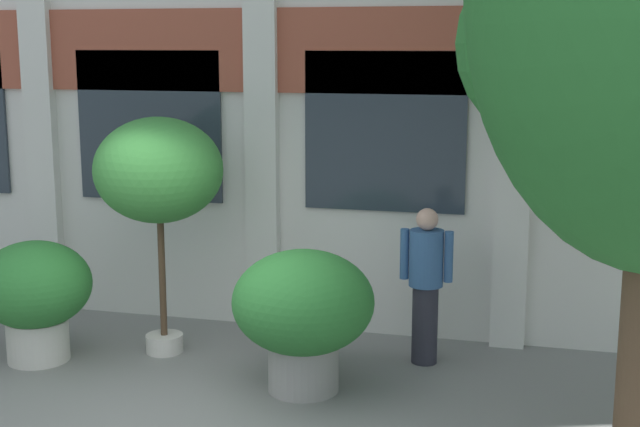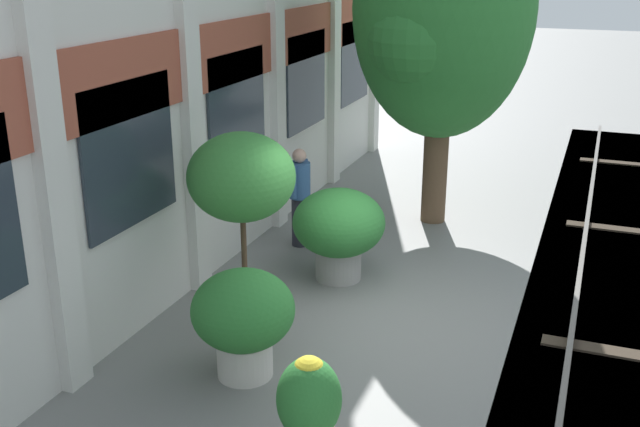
% 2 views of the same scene
% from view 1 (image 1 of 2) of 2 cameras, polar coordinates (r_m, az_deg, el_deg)
% --- Properties ---
extents(potted_plant_ribbed_drum, '(1.31, 1.31, 1.33)m').
position_cam_1_polar(potted_plant_ribbed_drum, '(8.20, -1.08, -6.12)').
color(potted_plant_ribbed_drum, gray).
rests_on(potted_plant_ribbed_drum, ground).
extents(potted_plant_terracotta_small, '(1.30, 1.30, 2.46)m').
position_cam_1_polar(potted_plant_terracotta_small, '(9.12, -10.29, 2.56)').
color(potted_plant_terracotta_small, beige).
rests_on(potted_plant_terracotta_small, ground).
extents(potted_plant_fluted_column, '(1.13, 1.13, 1.24)m').
position_cam_1_polar(potted_plant_fluted_column, '(9.42, -17.77, -4.78)').
color(potted_plant_fluted_column, beige).
rests_on(potted_plant_fluted_column, ground).
extents(resident_by_doorway, '(0.53, 0.34, 1.59)m').
position_cam_1_polar(resident_by_doorway, '(8.95, 6.79, -4.32)').
color(resident_by_doorway, '#282833').
rests_on(resident_by_doorway, ground).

